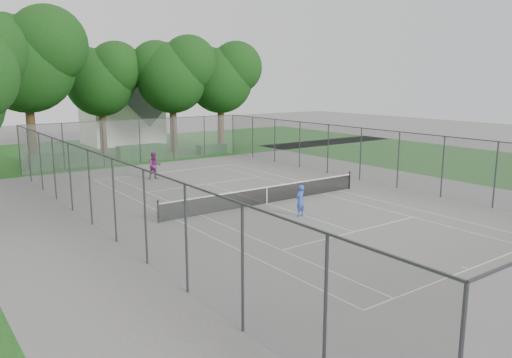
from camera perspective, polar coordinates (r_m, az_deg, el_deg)
ground at (r=27.14m, az=1.24°, el=-2.82°), size 120.00×120.00×0.00m
grass_far at (r=50.03m, az=-17.08°, el=3.16°), size 60.00×20.00×0.00m
grass_right at (r=43.83m, az=24.83°, el=1.54°), size 16.00×40.00×0.00m
court_markings at (r=27.13m, az=1.24°, el=-2.81°), size 11.03×23.83×0.01m
tennis_net at (r=27.02m, az=1.25°, el=-1.77°), size 12.87×0.10×1.10m
perimeter_fence at (r=26.76m, az=1.26°, el=0.94°), size 18.08×34.08×3.52m
tree_far_left at (r=42.75m, az=-24.73°, el=12.64°), size 8.48×7.75×12.20m
tree_far_midleft at (r=47.81m, az=-17.29°, el=11.11°), size 6.99×6.38×10.05m
tree_far_midright at (r=47.33m, az=-9.46°, el=11.97°), size 7.42×6.77×10.66m
tree_far_right at (r=48.98m, az=-3.97°, el=11.75°), size 7.15×6.53×10.28m
hedge_left at (r=41.25m, az=-21.49°, el=2.03°), size 4.43×1.33×1.11m
hedge_mid at (r=43.21m, az=-13.05°, el=2.99°), size 3.90×1.11×1.23m
hedge_right at (r=45.83m, az=-5.08°, el=3.42°), size 2.68×0.98×0.81m
house at (r=54.70m, az=-15.09°, el=7.84°), size 7.44×5.77×9.26m
girl_player at (r=24.55m, az=5.07°, el=-2.48°), size 0.65×0.52×1.57m
woman_player at (r=34.34m, az=-11.52°, el=1.50°), size 0.96×0.79×1.84m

